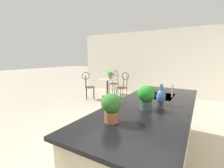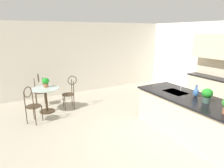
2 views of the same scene
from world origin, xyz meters
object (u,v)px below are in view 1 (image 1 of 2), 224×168
at_px(vase_on_counter, 161,97).
at_px(chair_by_island, 123,85).
at_px(potted_plant_on_table, 110,75).
at_px(potted_plant_counter_far, 112,106).
at_px(chair_near_window, 88,84).
at_px(potted_plant_counter_near, 146,96).
at_px(bistro_table, 107,86).
at_px(chair_toward_desk, 114,81).

bearing_deg(vase_on_counter, chair_by_island, -145.54).
xyz_separation_m(potted_plant_on_table, potted_plant_counter_far, (4.05, 2.41, 0.19)).
xyz_separation_m(chair_near_window, potted_plant_counter_near, (2.76, 3.12, 0.52)).
xyz_separation_m(bistro_table, vase_on_counter, (3.02, 2.76, 0.58)).
xyz_separation_m(chair_toward_desk, potted_plant_counter_near, (4.05, 2.71, 0.52)).
height_order(chair_by_island, chair_toward_desk, same).
relative_size(bistro_table, potted_plant_counter_near, 2.59).
xyz_separation_m(bistro_table, chair_near_window, (0.62, -0.47, 0.13)).
xyz_separation_m(chair_near_window, chair_by_island, (-0.56, 1.19, 0.00)).
xyz_separation_m(bistro_table, chair_toward_desk, (-0.68, -0.06, 0.13)).
height_order(bistro_table, potted_plant_counter_near, potted_plant_counter_near).
distance_m(chair_near_window, potted_plant_on_table, 0.97).
distance_m(potted_plant_counter_far, vase_on_counter, 0.95).
distance_m(chair_by_island, vase_on_counter, 3.63).
bearing_deg(potted_plant_counter_far, bistro_table, -147.88).
relative_size(bistro_table, chair_near_window, 0.77).
bearing_deg(chair_near_window, bistro_table, 142.63).
height_order(chair_near_window, potted_plant_counter_far, potted_plant_counter_far).
xyz_separation_m(chair_near_window, vase_on_counter, (2.41, 3.23, 0.46)).
xyz_separation_m(chair_toward_desk, potted_plant_on_table, (0.55, 0.12, 0.33)).
bearing_deg(potted_plant_on_table, chair_by_island, 74.31).
relative_size(chair_by_island, potted_plant_on_table, 3.63).
bearing_deg(potted_plant_on_table, chair_toward_desk, -168.06).
relative_size(potted_plant_on_table, vase_on_counter, 1.00).
bearing_deg(vase_on_counter, chair_near_window, -126.73).
height_order(potted_plant_on_table, potted_plant_counter_far, potted_plant_counter_far).
bearing_deg(potted_plant_on_table, bistro_table, -24.22).
xyz_separation_m(chair_toward_desk, potted_plant_counter_far, (4.60, 2.52, 0.52)).
xyz_separation_m(potted_plant_counter_near, potted_plant_counter_far, (0.55, -0.18, -0.00)).
distance_m(bistro_table, chair_by_island, 0.73).
distance_m(potted_plant_counter_near, vase_on_counter, 0.37).
xyz_separation_m(bistro_table, chair_by_island, (0.06, 0.72, 0.13)).
distance_m(chair_by_island, potted_plant_on_table, 0.76).
xyz_separation_m(chair_by_island, potted_plant_on_table, (-0.19, -0.66, 0.33)).
height_order(chair_toward_desk, potted_plant_counter_far, potted_plant_counter_far).
distance_m(potted_plant_on_table, potted_plant_counter_near, 4.36).
height_order(chair_near_window, chair_toward_desk, same).
height_order(bistro_table, chair_near_window, chair_near_window).
bearing_deg(potted_plant_counter_near, potted_plant_counter_far, -18.58).
bearing_deg(potted_plant_counter_near, chair_by_island, -149.81).
bearing_deg(potted_plant_on_table, vase_on_counter, 40.56).
relative_size(bistro_table, chair_by_island, 0.77).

